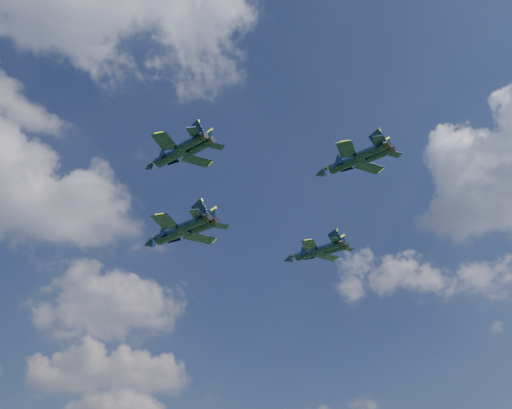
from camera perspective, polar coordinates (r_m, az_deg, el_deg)
The scene contains 4 objects.
jet_lead at distance 112.67m, azimuth -7.55°, elevation -2.63°, with size 13.26×17.84×4.33m.
jet_left at distance 91.98m, azimuth -7.63°, elevation 4.29°, with size 10.12×13.66×3.31m.
jet_right at distance 116.29m, azimuth 4.68°, elevation -4.36°, with size 10.31×13.40×3.30m.
jet_slot at distance 96.18m, azimuth 7.93°, elevation 3.65°, with size 10.23×13.77×3.34m.
Camera 1 is at (-37.04, -79.40, 15.19)m, focal length 45.00 mm.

